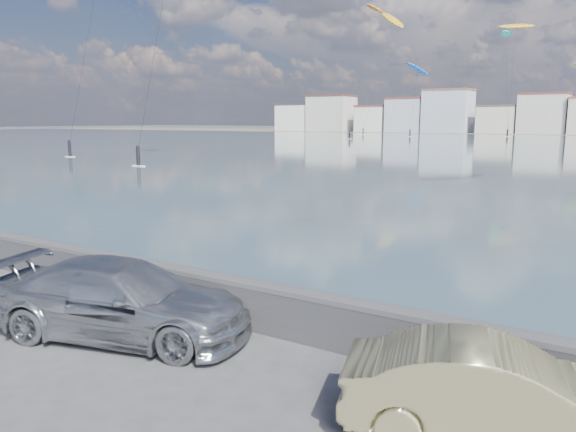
% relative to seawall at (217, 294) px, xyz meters
% --- Properties ---
extents(ground, '(700.00, 700.00, 0.00)m').
position_rel_seawall_xyz_m(ground, '(0.00, -2.70, -0.58)').
color(ground, '#333335').
rests_on(ground, ground).
extents(seawall, '(400.00, 0.36, 1.08)m').
position_rel_seawall_xyz_m(seawall, '(0.00, 0.00, 0.00)').
color(seawall, '#28282B').
rests_on(seawall, ground).
extents(car_silver, '(5.66, 3.55, 1.53)m').
position_rel_seawall_xyz_m(car_silver, '(-0.98, -1.74, 0.18)').
color(car_silver, '#A2A5A9').
rests_on(car_silver, ground).
extents(car_champagne, '(4.32, 2.62, 1.35)m').
position_rel_seawall_xyz_m(car_champagne, '(6.14, -1.53, 0.09)').
color(car_champagne, tan).
rests_on(car_champagne, ground).
extents(kitesurfer_0, '(9.81, 12.02, 30.04)m').
position_rel_seawall_xyz_m(kitesurfer_0, '(-25.20, 153.52, 27.91)').
color(kitesurfer_0, '#BF8C19').
rests_on(kitesurfer_0, ground).
extents(kitesurfer_3, '(7.26, 17.88, 20.34)m').
position_rel_seawall_xyz_m(kitesurfer_3, '(-49.09, 145.75, 17.38)').
color(kitesurfer_3, blue).
rests_on(kitesurfer_3, ground).
extents(kitesurfer_9, '(10.33, 14.09, 37.63)m').
position_rel_seawall_xyz_m(kitesurfer_9, '(-61.31, 156.01, 33.15)').
color(kitesurfer_9, '#BF8C19').
rests_on(kitesurfer_9, ground).
extents(kitesurfer_10, '(7.81, 17.03, 33.27)m').
position_rel_seawall_xyz_m(kitesurfer_10, '(-51.70, 121.45, 29.84)').
color(kitesurfer_10, orange).
rests_on(kitesurfer_10, ground).
extents(kitesurfer_16, '(5.69, 12.32, 27.79)m').
position_rel_seawall_xyz_m(kitesurfer_16, '(-27.52, 152.54, 25.88)').
color(kitesurfer_16, '#19BFBF').
rests_on(kitesurfer_16, ground).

